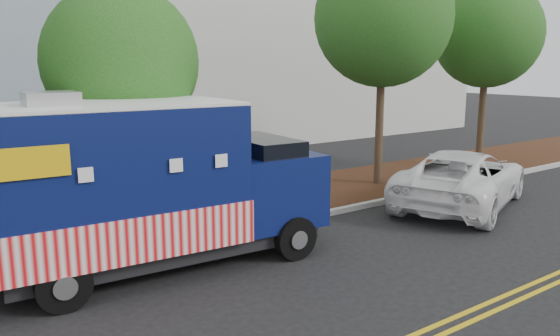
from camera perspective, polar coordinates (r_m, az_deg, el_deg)
ground at (r=11.68m, az=-6.23°, el=-9.82°), size 120.00×120.00×0.00m
curb at (r=12.82m, az=-9.37°, el=-7.62°), size 120.00×0.18×0.15m
mulch_strip at (r=14.65m, az=-13.08°, el=-5.39°), size 120.00×4.00×0.15m
tree_b at (r=13.25m, az=-16.26°, el=10.56°), size 3.54×3.54×5.92m
tree_c at (r=18.24m, az=10.73°, el=15.16°), size 4.41×4.41×7.73m
tree_d at (r=22.31m, az=20.85°, el=12.92°), size 3.99×3.99×7.16m
food_truck at (r=11.17m, az=-14.01°, el=-2.25°), size 7.03×3.02×3.63m
white_car at (r=16.72m, az=18.46°, el=-1.01°), size 6.49×4.69×1.64m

